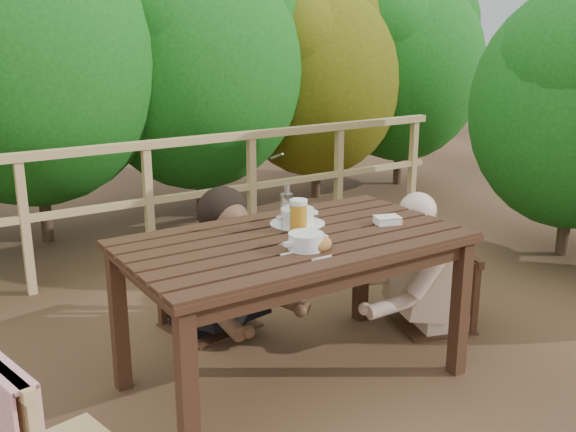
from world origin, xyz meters
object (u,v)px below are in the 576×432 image
chair_left (54,356)px  beer_glass (298,217)px  chair_right (435,257)px  butter_tub (387,221)px  chair_far (207,252)px  diner_right (441,216)px  bread_roll (318,244)px  table (293,311)px  bottle (287,209)px  soup_far (297,217)px  woman (205,218)px  soup_near (306,243)px

chair_left → beer_glass: (1.29, 0.10, 0.38)m
chair_right → butter_tub: (-0.57, -0.19, 0.37)m
chair_far → butter_tub: bearing=-66.6°
diner_right → bread_roll: diner_right is taller
chair_left → table: bearing=-100.3°
bread_roll → butter_tub: bearing=14.9°
diner_right → bottle: (-1.12, -0.00, 0.21)m
table → chair_far: size_ratio=1.73×
chair_left → diner_right: size_ratio=0.70×
soup_far → butter_tub: size_ratio=2.23×
chair_far → beer_glass: 0.87m
woman → diner_right: size_ratio=0.99×
chair_far → bread_roll: chair_far is taller
table → woman: woman is taller
butter_tub → chair_far: bearing=140.7°
diner_right → butter_tub: size_ratio=10.70×
soup_near → butter_tub: size_ratio=2.14×
chair_far → soup_near: chair_far is taller
table → bread_roll: bearing=-93.9°
chair_far → woman: 0.21m
soup_near → soup_far: soup_far is taller
butter_tub → woman: bearing=140.1°
table → bottle: (0.03, 0.10, 0.53)m
butter_tub → table: bearing=-172.5°
butter_tub → bottle: bearing=176.6°
chair_left → chair_right: (2.33, 0.14, -0.05)m
woman → bread_roll: (0.06, -1.10, 0.13)m
woman → chair_far: bearing=79.5°
diner_right → butter_tub: diner_right is taller
woman → beer_glass: (0.16, -0.79, 0.17)m
table → diner_right: 1.19m
table → chair_left: chair_left is taller
soup_far → bread_roll: 0.45m
diner_right → soup_near: bearing=122.5°
chair_right → soup_far: chair_right is taller
chair_far → butter_tub: (0.62, -0.93, 0.32)m
bread_roll → bottle: 0.35m
table → beer_glass: (0.08, 0.07, 0.49)m
woman → diner_right: 1.44m
soup_far → bread_roll: (-0.16, -0.42, -0.01)m
soup_far → beer_glass: size_ratio=1.65×
chair_right → diner_right: (0.03, 0.00, 0.26)m
chair_left → bottle: (1.24, 0.13, 0.43)m
table → soup_near: (-0.06, -0.20, 0.44)m
chair_right → butter_tub: chair_right is taller
bottle → woman: bearing=98.0°
table → soup_far: bearing=51.4°
woman → bottle: woman is taller
beer_glass → butter_tub: (0.47, -0.16, -0.06)m
bread_roll → beer_glass: bearing=73.4°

